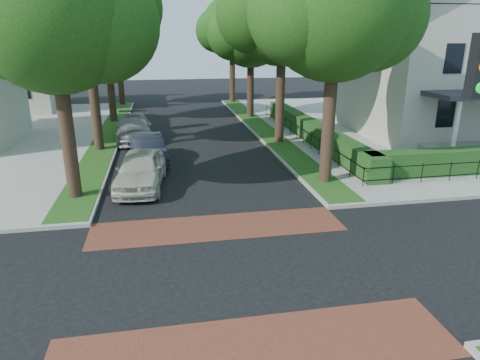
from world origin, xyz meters
TOP-DOWN VIEW (x-y plane):
  - ground at (0.00, 0.00)m, footprint 120.00×120.00m
  - sidewalk_ne at (19.50, 19.00)m, footprint 30.00×30.00m
  - crosswalk_far at (0.00, 3.20)m, footprint 9.00×2.20m
  - crosswalk_near at (0.00, -3.20)m, footprint 9.00×2.20m
  - grass_strip_ne at (5.40, 19.10)m, footprint 1.60×29.80m
  - grass_strip_nw at (-5.40, 19.10)m, footprint 1.60×29.80m
  - tree_right_near at (5.60, 7.24)m, footprint 7.75×6.67m
  - tree_right_mid at (5.61, 15.25)m, footprint 8.25×7.09m
  - tree_right_far at (5.60, 24.22)m, footprint 7.25×6.23m
  - tree_right_back at (5.60, 33.23)m, footprint 7.50×6.45m
  - tree_left_near at (-5.40, 7.23)m, footprint 7.50×6.45m
  - tree_left_mid at (-5.39, 15.24)m, footprint 8.00×6.88m
  - tree_left_far at (-5.40, 24.22)m, footprint 7.00×6.02m
  - tree_left_back at (-5.40, 33.24)m, footprint 7.75×6.66m
  - hedge_main_road at (7.70, 15.00)m, footprint 1.00×18.00m
  - fence_main_road at (6.90, 15.00)m, footprint 0.06×18.00m
  - house_victorian at (17.51, 15.92)m, footprint 13.00×13.05m
  - house_left_far at (-15.49, 31.99)m, footprint 10.00×9.00m
  - parked_car_front at (-2.83, 8.07)m, footprint 2.47×5.09m
  - parked_car_middle at (-2.58, 12.07)m, footprint 2.23×4.76m
  - parked_car_rear at (-3.60, 17.70)m, footprint 2.61×5.69m

SIDE VIEW (x-z plane):
  - ground at x=0.00m, z-range 0.00..0.00m
  - crosswalk_far at x=0.00m, z-range 0.00..0.01m
  - crosswalk_near at x=0.00m, z-range 0.00..0.01m
  - sidewalk_ne at x=19.50m, z-range 0.00..0.15m
  - grass_strip_ne at x=5.40m, z-range 0.15..0.17m
  - grass_strip_nw at x=-5.40m, z-range 0.15..0.17m
  - fence_main_road at x=6.90m, z-range 0.15..1.05m
  - hedge_main_road at x=7.70m, z-range 0.15..1.35m
  - parked_car_middle at x=-2.58m, z-range 0.00..1.51m
  - parked_car_rear at x=-3.60m, z-range 0.00..1.61m
  - parked_car_front at x=-2.83m, z-range 0.00..1.67m
  - house_left_far at x=-15.49m, z-range -0.03..10.11m
  - house_victorian at x=17.51m, z-range -0.22..12.26m
  - tree_right_far at x=5.60m, z-range 2.04..11.78m
  - tree_left_far at x=-5.40m, z-range 2.19..12.05m
  - tree_right_back at x=5.60m, z-range 2.17..12.37m
  - tree_left_near at x=-5.40m, z-range 2.17..12.37m
  - tree_left_back at x=-5.40m, z-range 2.19..12.63m
  - tree_right_near at x=5.60m, z-range 2.30..12.96m
  - tree_right_mid at x=5.61m, z-range 2.38..13.60m
  - tree_left_mid at x=-5.39m, z-range 2.60..14.08m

